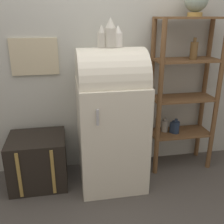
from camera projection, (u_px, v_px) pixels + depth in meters
ground_plane at (115, 190)px, 2.62m from camera, size 12.00×12.00×0.00m
wall_back at (104, 45)px, 2.68m from camera, size 7.00×0.09×2.70m
refrigerator at (111, 116)px, 2.57m from camera, size 0.63×0.71×1.37m
suitcase_trunk at (38, 160)px, 2.66m from camera, size 0.56×0.49×0.52m
shelf_unit at (183, 90)px, 2.78m from camera, size 0.68×0.33×1.63m
globe at (196, 0)px, 2.49m from camera, size 0.23×0.23×0.27m
vase_left at (101, 37)px, 2.30m from camera, size 0.07×0.07×0.20m
vase_center at (110, 33)px, 2.31m from camera, size 0.11×0.11×0.25m
vase_right at (118, 37)px, 2.33m from camera, size 0.08×0.08×0.19m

